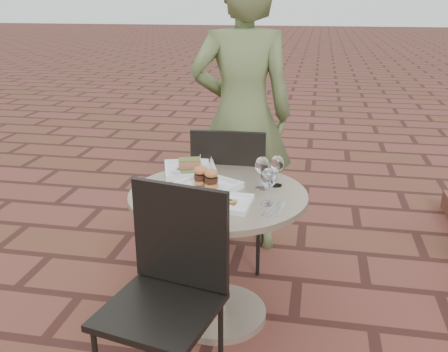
% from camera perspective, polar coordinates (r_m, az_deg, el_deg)
% --- Properties ---
extents(ground, '(60.00, 60.00, 0.00)m').
position_cam_1_polar(ground, '(2.89, -0.60, -15.21)').
color(ground, '#5A2A23').
rests_on(ground, ground).
extents(cafe_table, '(0.90, 0.90, 0.73)m').
position_cam_1_polar(cafe_table, '(2.61, -0.65, -6.92)').
color(cafe_table, gray).
rests_on(cafe_table, ground).
extents(chair_far, '(0.45, 0.45, 0.93)m').
position_cam_1_polar(chair_far, '(3.09, 0.73, -1.22)').
color(chair_far, black).
rests_on(chair_far, ground).
extents(chair_near, '(0.52, 0.52, 0.93)m').
position_cam_1_polar(chair_near, '(2.14, -6.22, -11.54)').
color(chair_near, black).
rests_on(chair_near, ground).
extents(diner, '(0.75, 0.57, 1.85)m').
position_cam_1_polar(diner, '(3.28, 2.07, 6.83)').
color(diner, '#576738').
rests_on(diner, ground).
extents(plate_salmon, '(0.35, 0.35, 0.08)m').
position_cam_1_polar(plate_salmon, '(2.80, -3.90, 0.89)').
color(plate_salmon, white).
rests_on(plate_salmon, cafe_table).
extents(plate_sliders, '(0.38, 0.38, 0.18)m').
position_cam_1_polar(plate_sliders, '(2.54, -2.07, -0.82)').
color(plate_sliders, white).
rests_on(plate_sliders, cafe_table).
extents(plate_tuna, '(0.24, 0.24, 0.03)m').
position_cam_1_polar(plate_tuna, '(2.35, 0.35, -3.07)').
color(plate_tuna, white).
rests_on(plate_tuna, cafe_table).
extents(wine_glass_right, '(0.08, 0.08, 0.18)m').
position_cam_1_polar(wine_glass_right, '(2.33, 5.10, -0.33)').
color(wine_glass_right, white).
rests_on(wine_glass_right, cafe_table).
extents(wine_glass_mid, '(0.07, 0.07, 0.17)m').
position_cam_1_polar(wine_glass_mid, '(2.53, 4.37, 1.14)').
color(wine_glass_mid, white).
rests_on(wine_glass_mid, cafe_table).
extents(wine_glass_far, '(0.07, 0.07, 0.17)m').
position_cam_1_polar(wine_glass_far, '(2.57, 6.08, 1.33)').
color(wine_glass_far, white).
rests_on(wine_glass_far, cafe_table).
extents(steel_ramekin, '(0.07, 0.07, 0.04)m').
position_cam_1_polar(steel_ramekin, '(2.70, -5.45, 0.07)').
color(steel_ramekin, silver).
rests_on(steel_ramekin, cafe_table).
extents(cutlery_set, '(0.12, 0.21, 0.00)m').
position_cam_1_polar(cutlery_set, '(2.32, 5.92, -3.77)').
color(cutlery_set, silver).
rests_on(cutlery_set, cafe_table).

